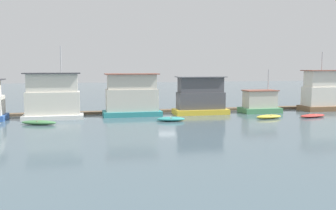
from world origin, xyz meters
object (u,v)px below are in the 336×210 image
at_px(dinghy_green, 39,123).
at_px(houseboat_white, 53,98).
at_px(dinghy_red, 313,116).
at_px(dinghy_yellow, 269,117).
at_px(houseboat_brown, 322,92).
at_px(houseboat_yellow, 201,97).
at_px(dinghy_teal, 171,119).
at_px(houseboat_teal, 132,97).
at_px(houseboat_green, 260,102).

bearing_deg(dinghy_green, houseboat_white, 75.42).
bearing_deg(houseboat_white, dinghy_red, -10.18).
relative_size(houseboat_white, dinghy_yellow, 2.48).
xyz_separation_m(houseboat_brown, dinghy_red, (-5.54, -6.26, -2.40)).
distance_m(houseboat_yellow, dinghy_teal, 7.91).
bearing_deg(houseboat_brown, dinghy_green, -172.26).
xyz_separation_m(houseboat_white, houseboat_brown, (36.78, 0.65, 0.08)).
height_order(houseboat_yellow, dinghy_red, houseboat_yellow).
bearing_deg(dinghy_yellow, dinghy_green, 177.80).
bearing_deg(houseboat_teal, houseboat_brown, -0.25).
bearing_deg(houseboat_yellow, houseboat_white, -178.54).
bearing_deg(dinghy_red, houseboat_yellow, 154.24).
bearing_deg(dinghy_teal, houseboat_brown, 13.61).
bearing_deg(houseboat_brown, dinghy_teal, -166.39).
distance_m(dinghy_green, dinghy_red, 32.43).
distance_m(houseboat_green, houseboat_brown, 9.87).
relative_size(houseboat_teal, houseboat_green, 1.25).
height_order(houseboat_white, houseboat_brown, houseboat_white).
bearing_deg(houseboat_green, houseboat_white, -179.52).
bearing_deg(dinghy_teal, dinghy_green, 177.93).
bearing_deg(houseboat_yellow, houseboat_green, -1.71).
xyz_separation_m(dinghy_teal, dinghy_yellow, (12.04, -0.49, -0.02)).
bearing_deg(dinghy_green, houseboat_brown, 7.74).
height_order(houseboat_teal, dinghy_green, houseboat_teal).
relative_size(houseboat_brown, dinghy_red, 2.08).
relative_size(houseboat_white, houseboat_teal, 1.19).
bearing_deg(dinghy_yellow, houseboat_yellow, 138.19).
height_order(houseboat_brown, dinghy_teal, houseboat_brown).
distance_m(houseboat_teal, dinghy_green, 12.18).
relative_size(houseboat_green, dinghy_yellow, 1.67).
bearing_deg(houseboat_yellow, houseboat_brown, 0.54).
height_order(houseboat_green, houseboat_brown, houseboat_brown).
xyz_separation_m(houseboat_yellow, dinghy_green, (-19.81, -4.99, -1.96)).
distance_m(dinghy_green, dinghy_yellow, 26.54).
bearing_deg(dinghy_green, dinghy_teal, -2.07).
height_order(houseboat_white, dinghy_green, houseboat_white).
xyz_separation_m(houseboat_teal, dinghy_teal, (3.73, -5.80, -2.20)).
bearing_deg(houseboat_brown, houseboat_green, -177.54).
xyz_separation_m(dinghy_green, dinghy_yellow, (26.52, -1.02, -0.01)).
distance_m(houseboat_yellow, dinghy_yellow, 9.22).
xyz_separation_m(houseboat_brown, dinghy_green, (-37.96, -5.16, -2.34)).
relative_size(houseboat_green, houseboat_brown, 0.70).
bearing_deg(houseboat_teal, dinghy_green, -153.85).
relative_size(dinghy_green, dinghy_teal, 1.19).
bearing_deg(houseboat_green, houseboat_teal, 178.23).
bearing_deg(houseboat_yellow, dinghy_green, -165.86).
bearing_deg(houseboat_green, houseboat_brown, 2.46).
relative_size(dinghy_teal, dinghy_red, 0.85).
bearing_deg(houseboat_white, dinghy_green, -104.58).
relative_size(houseboat_teal, dinghy_red, 1.83).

